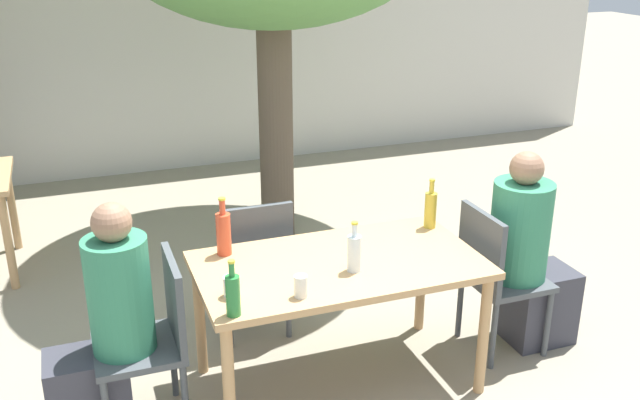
{
  "coord_description": "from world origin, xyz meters",
  "views": [
    {
      "loc": [
        -1.29,
        -3.23,
        2.46
      ],
      "look_at": [
        0.0,
        0.3,
        1.01
      ],
      "focal_mm": 40.0,
      "sensor_mm": 36.0,
      "label": 1
    }
  ],
  "objects_px": {
    "person_seated_1": "(528,260)",
    "soda_bottle_0": "(224,232)",
    "patio_chair_0": "(154,333)",
    "water_bottle_1": "(354,252)",
    "drinking_glass_1": "(232,286)",
    "patio_chair_2": "(253,259)",
    "patio_chair_1": "(495,271)",
    "drinking_glass_0": "(301,286)",
    "dining_table_front": "(339,276)",
    "green_bottle_3": "(233,294)",
    "oil_cruet_2": "(431,209)",
    "person_seated_0": "(105,337)"
  },
  "relations": [
    {
      "from": "dining_table_front",
      "to": "oil_cruet_2",
      "type": "relative_size",
      "value": 5.04
    },
    {
      "from": "person_seated_0",
      "to": "water_bottle_1",
      "type": "height_order",
      "value": "person_seated_0"
    },
    {
      "from": "patio_chair_1",
      "to": "soda_bottle_0",
      "type": "height_order",
      "value": "soda_bottle_0"
    },
    {
      "from": "water_bottle_1",
      "to": "patio_chair_1",
      "type": "bearing_deg",
      "value": 7.29
    },
    {
      "from": "oil_cruet_2",
      "to": "dining_table_front",
      "type": "bearing_deg",
      "value": -159.53
    },
    {
      "from": "drinking_glass_0",
      "to": "drinking_glass_1",
      "type": "relative_size",
      "value": 1.09
    },
    {
      "from": "drinking_glass_0",
      "to": "water_bottle_1",
      "type": "bearing_deg",
      "value": 26.11
    },
    {
      "from": "patio_chair_0",
      "to": "drinking_glass_0",
      "type": "distance_m",
      "value": 0.8
    },
    {
      "from": "patio_chair_2",
      "to": "water_bottle_1",
      "type": "bearing_deg",
      "value": 113.75
    },
    {
      "from": "dining_table_front",
      "to": "patio_chair_0",
      "type": "distance_m",
      "value": 1.02
    },
    {
      "from": "person_seated_1",
      "to": "oil_cruet_2",
      "type": "height_order",
      "value": "person_seated_1"
    },
    {
      "from": "person_seated_0",
      "to": "green_bottle_3",
      "type": "relative_size",
      "value": 4.47
    },
    {
      "from": "oil_cruet_2",
      "to": "drinking_glass_1",
      "type": "bearing_deg",
      "value": -161.9
    },
    {
      "from": "patio_chair_0",
      "to": "soda_bottle_0",
      "type": "bearing_deg",
      "value": 124.78
    },
    {
      "from": "person_seated_0",
      "to": "green_bottle_3",
      "type": "height_order",
      "value": "person_seated_0"
    },
    {
      "from": "person_seated_1",
      "to": "drinking_glass_1",
      "type": "bearing_deg",
      "value": 95.34
    },
    {
      "from": "soda_bottle_0",
      "to": "drinking_glass_1",
      "type": "bearing_deg",
      "value": -98.66
    },
    {
      "from": "patio_chair_2",
      "to": "drinking_glass_1",
      "type": "height_order",
      "value": "patio_chair_2"
    },
    {
      "from": "person_seated_0",
      "to": "green_bottle_3",
      "type": "distance_m",
      "value": 0.75
    },
    {
      "from": "patio_chair_2",
      "to": "person_seated_1",
      "type": "distance_m",
      "value": 1.68
    },
    {
      "from": "patio_chair_0",
      "to": "drinking_glass_1",
      "type": "xyz_separation_m",
      "value": [
        0.37,
        -0.17,
        0.28
      ]
    },
    {
      "from": "patio_chair_1",
      "to": "drinking_glass_0",
      "type": "xyz_separation_m",
      "value": [
        -1.32,
        -0.3,
        0.29
      ]
    },
    {
      "from": "patio_chair_1",
      "to": "drinking_glass_0",
      "type": "height_order",
      "value": "patio_chair_1"
    },
    {
      "from": "dining_table_front",
      "to": "patio_chair_2",
      "type": "bearing_deg",
      "value": 115.18
    },
    {
      "from": "dining_table_front",
      "to": "person_seated_1",
      "type": "bearing_deg",
      "value": -0.0
    },
    {
      "from": "patio_chair_0",
      "to": "water_bottle_1",
      "type": "xyz_separation_m",
      "value": [
        1.04,
        -0.12,
        0.34
      ]
    },
    {
      "from": "patio_chair_2",
      "to": "oil_cruet_2",
      "type": "distance_m",
      "value": 1.13
    },
    {
      "from": "soda_bottle_0",
      "to": "patio_chair_2",
      "type": "bearing_deg",
      "value": 54.23
    },
    {
      "from": "patio_chair_1",
      "to": "drinking_glass_0",
      "type": "relative_size",
      "value": 8.17
    },
    {
      "from": "person_seated_1",
      "to": "drinking_glass_1",
      "type": "distance_m",
      "value": 1.89
    },
    {
      "from": "patio_chair_1",
      "to": "drinking_glass_1",
      "type": "xyz_separation_m",
      "value": [
        -1.64,
        -0.17,
        0.28
      ]
    },
    {
      "from": "patio_chair_0",
      "to": "soda_bottle_0",
      "type": "xyz_separation_m",
      "value": [
        0.45,
        0.31,
        0.36
      ]
    },
    {
      "from": "patio_chair_2",
      "to": "patio_chair_0",
      "type": "bearing_deg",
      "value": 43.34
    },
    {
      "from": "soda_bottle_0",
      "to": "green_bottle_3",
      "type": "height_order",
      "value": "soda_bottle_0"
    },
    {
      "from": "patio_chair_2",
      "to": "drinking_glass_0",
      "type": "height_order",
      "value": "patio_chair_2"
    },
    {
      "from": "dining_table_front",
      "to": "patio_chair_1",
      "type": "relative_size",
      "value": 1.67
    },
    {
      "from": "person_seated_1",
      "to": "drinking_glass_1",
      "type": "relative_size",
      "value": 12.13
    },
    {
      "from": "person_seated_1",
      "to": "soda_bottle_0",
      "type": "bearing_deg",
      "value": 80.21
    },
    {
      "from": "person_seated_0",
      "to": "green_bottle_3",
      "type": "bearing_deg",
      "value": 58.26
    },
    {
      "from": "patio_chair_0",
      "to": "patio_chair_2",
      "type": "bearing_deg",
      "value": 133.34
    },
    {
      "from": "water_bottle_1",
      "to": "oil_cruet_2",
      "type": "distance_m",
      "value": 0.76
    },
    {
      "from": "water_bottle_1",
      "to": "oil_cruet_2",
      "type": "relative_size",
      "value": 0.91
    },
    {
      "from": "patio_chair_1",
      "to": "dining_table_front",
      "type": "bearing_deg",
      "value": 90.0
    },
    {
      "from": "water_bottle_1",
      "to": "drinking_glass_1",
      "type": "bearing_deg",
      "value": -175.65
    },
    {
      "from": "patio_chair_0",
      "to": "patio_chair_1",
      "type": "relative_size",
      "value": 1.0
    },
    {
      "from": "patio_chair_2",
      "to": "person_seated_0",
      "type": "height_order",
      "value": "person_seated_0"
    },
    {
      "from": "patio_chair_1",
      "to": "water_bottle_1",
      "type": "height_order",
      "value": "water_bottle_1"
    },
    {
      "from": "patio_chair_0",
      "to": "person_seated_0",
      "type": "relative_size",
      "value": 0.74
    },
    {
      "from": "patio_chair_0",
      "to": "drinking_glass_0",
      "type": "xyz_separation_m",
      "value": [
        0.69,
        -0.3,
        0.29
      ]
    },
    {
      "from": "dining_table_front",
      "to": "patio_chair_2",
      "type": "xyz_separation_m",
      "value": [
        -0.31,
        0.66,
        -0.15
      ]
    }
  ]
}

